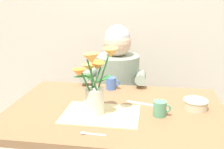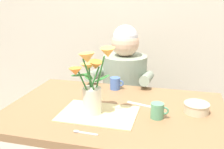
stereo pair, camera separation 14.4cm
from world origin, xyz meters
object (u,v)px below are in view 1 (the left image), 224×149
(seated_person, at_px, (117,97))
(flower_vase, at_px, (95,84))
(dinner_knife, at_px, (142,104))
(ceramic_bowl, at_px, (195,104))
(ceramic_mug, at_px, (160,109))
(coffee_cup, at_px, (111,83))

(seated_person, distance_m, flower_vase, 0.79)
(dinner_knife, bearing_deg, ceramic_bowl, 10.43)
(seated_person, relative_size, ceramic_mug, 12.20)
(ceramic_bowl, bearing_deg, seated_person, 132.31)
(ceramic_mug, height_order, coffee_cup, same)
(ceramic_bowl, xyz_separation_m, ceramic_mug, (-0.20, -0.12, 0.01))
(flower_vase, xyz_separation_m, ceramic_bowl, (0.53, 0.16, -0.14))
(seated_person, height_order, flower_vase, seated_person)
(ceramic_mug, bearing_deg, ceramic_bowl, 30.83)
(seated_person, distance_m, ceramic_bowl, 0.78)
(ceramic_bowl, relative_size, coffee_cup, 1.46)
(seated_person, distance_m, dinner_knife, 0.61)
(coffee_cup, bearing_deg, seated_person, 90.18)
(ceramic_mug, distance_m, coffee_cup, 0.48)
(ceramic_bowl, distance_m, dinner_knife, 0.29)
(seated_person, relative_size, flower_vase, 3.12)
(seated_person, height_order, ceramic_mug, seated_person)
(ceramic_bowl, height_order, ceramic_mug, ceramic_mug)
(seated_person, relative_size, ceramic_bowl, 8.35)
(coffee_cup, bearing_deg, flower_vase, -93.21)
(ceramic_bowl, bearing_deg, coffee_cup, 153.95)
(seated_person, xyz_separation_m, ceramic_mug, (0.31, -0.67, 0.22))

